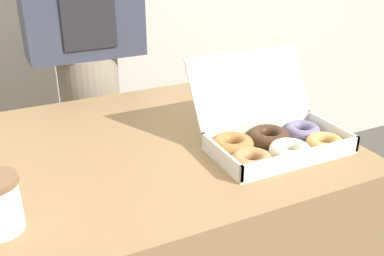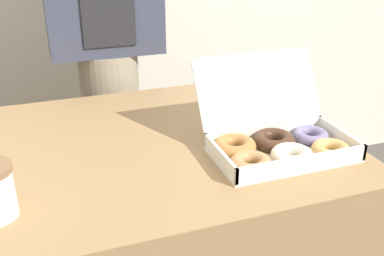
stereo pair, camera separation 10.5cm
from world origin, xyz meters
TOP-DOWN VIEW (x-y plane):
  - donut_box at (0.37, -0.17)m, footprint 0.36×0.32m
  - person_customer at (0.08, 0.56)m, footprint 0.40×0.22m

SIDE VIEW (x-z plane):
  - donut_box at x=0.37m, z-range 0.69..0.90m
  - person_customer at x=0.08m, z-range 0.09..1.73m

